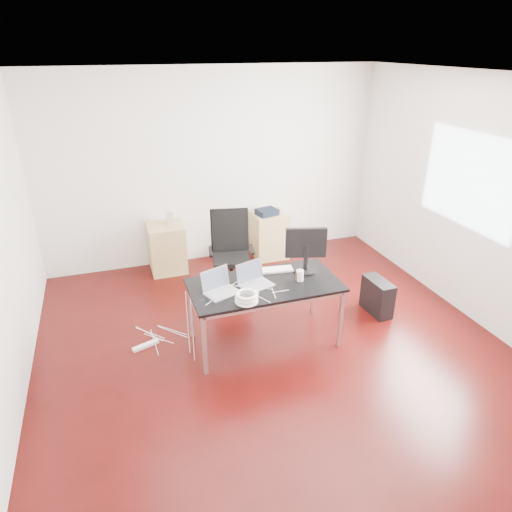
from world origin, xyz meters
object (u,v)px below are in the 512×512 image
object	(u,v)px
desk	(265,288)
pc_tower	(377,296)
office_chair	(231,249)
filing_cabinet_right	(269,235)
filing_cabinet_left	(167,248)

from	to	relation	value
desk	pc_tower	xyz separation A→B (m)	(1.52, 0.13, -0.46)
office_chair	filing_cabinet_right	xyz separation A→B (m)	(0.86, 0.86, -0.26)
filing_cabinet_left	filing_cabinet_right	xyz separation A→B (m)	(1.58, 0.00, 0.00)
filing_cabinet_left	desk	bearing A→B (deg)	-70.63
office_chair	filing_cabinet_left	size ratio (longest dim) A/B	1.54
pc_tower	filing_cabinet_right	bearing A→B (deg)	106.39
desk	office_chair	size ratio (longest dim) A/B	1.48
filing_cabinet_left	pc_tower	bearing A→B (deg)	-41.28
office_chair	filing_cabinet_left	bearing A→B (deg)	141.22
desk	pc_tower	size ratio (longest dim) A/B	3.56
desk	office_chair	distance (m)	1.26
filing_cabinet_left	office_chair	bearing A→B (deg)	-50.00
office_chair	filing_cabinet_left	world-z (taller)	office_chair
filing_cabinet_left	pc_tower	distance (m)	3.03
pc_tower	desk	bearing A→B (deg)	-177.75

